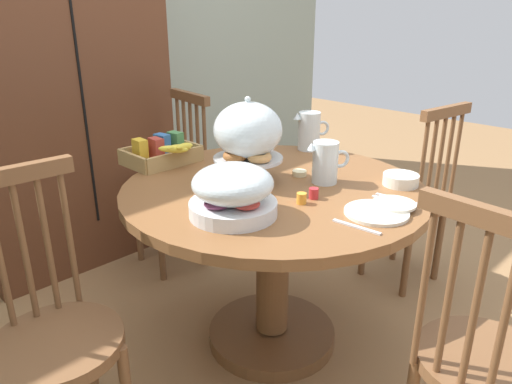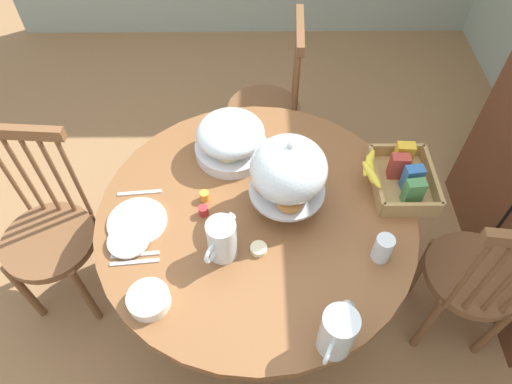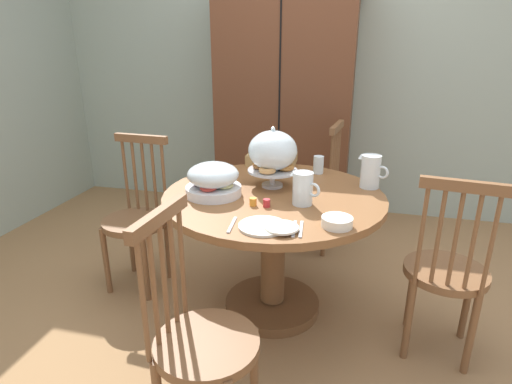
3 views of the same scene
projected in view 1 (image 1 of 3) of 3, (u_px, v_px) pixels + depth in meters
ground_plane at (285, 344)px, 2.14m from camera, size 10.00×10.00×0.00m
wall_back at (61, 25)px, 2.88m from camera, size 4.80×0.06×2.60m
wooden_armoire at (58, 89)px, 2.63m from camera, size 1.18×0.60×1.96m
dining_table at (273, 234)px, 1.98m from camera, size 1.21×1.21×0.74m
windsor_chair_near_window at (173, 189)px, 2.69m from camera, size 0.40×0.40×0.97m
windsor_chair_by_cabinet at (53, 340)px, 1.47m from camera, size 0.40×0.40×0.97m
windsor_chair_facing_door at (483, 366)px, 1.36m from camera, size 0.40×0.40×0.97m
windsor_chair_far_side at (410, 202)px, 2.51m from camera, size 0.40×0.40×0.97m
pastry_stand_with_dome at (248, 134)px, 1.89m from camera, size 0.28×0.28×0.34m
fruit_platter_covered at (233, 192)px, 1.61m from camera, size 0.30×0.30×0.18m
orange_juice_pitcher at (325, 164)px, 1.92m from camera, size 0.17×0.11×0.17m
milk_pitcher at (309, 133)px, 2.37m from camera, size 0.18×0.11×0.19m
cereal_basket at (162, 153)px, 2.17m from camera, size 0.32×0.30×0.12m
china_plate_large at (376, 213)px, 1.64m from camera, size 0.22×0.22×0.01m
china_plate_small at (394, 204)px, 1.69m from camera, size 0.15×0.15×0.01m
cereal_bowl at (401, 180)px, 1.91m from camera, size 0.14×0.14×0.04m
drinking_glass at (236, 143)px, 2.30m from camera, size 0.06×0.06×0.11m
butter_dish at (299, 173)px, 2.02m from camera, size 0.06×0.06×0.02m
jam_jar_strawberry at (314, 193)px, 1.77m from camera, size 0.04×0.04×0.04m
jam_jar_apricot at (301, 198)px, 1.73m from camera, size 0.04×0.04×0.04m
table_knife at (394, 201)px, 1.75m from camera, size 0.03×0.17×0.01m
dinner_fork at (397, 199)px, 1.77m from camera, size 0.03×0.17×0.01m
soup_spoon at (356, 227)px, 1.54m from camera, size 0.03×0.17×0.01m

